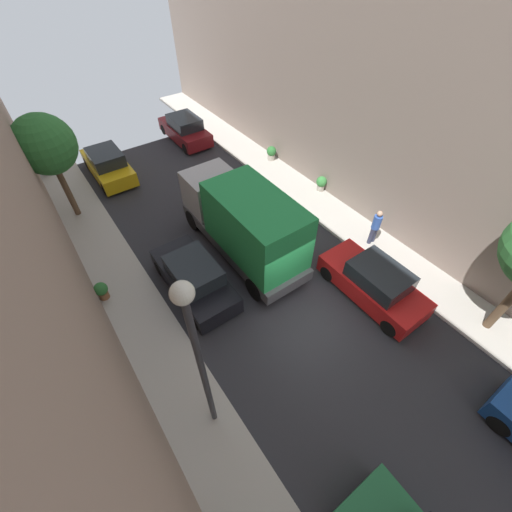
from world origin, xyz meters
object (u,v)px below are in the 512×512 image
object	(u,v)px
parked_car_left_3	(108,165)
street_tree_0	(45,145)
parked_car_left_2	(194,278)
potted_plant_3	(44,164)
potted_plant_4	(101,290)
potted_plant_1	(321,183)
potted_plant_2	(271,153)
parked_car_right_2	(374,283)
delivery_truck	(244,222)
parked_car_right_3	(185,129)
lamp_post	(197,351)
pedestrian	(376,226)

from	to	relation	value
parked_car_left_3	street_tree_0	bearing A→B (deg)	-134.58
parked_car_left_2	street_tree_0	distance (m)	8.39
potted_plant_3	potted_plant_4	xyz separation A→B (m)	(-0.23, -10.45, -0.14)
potted_plant_1	potted_plant_2	xyz separation A→B (m)	(-0.23, 3.98, -0.00)
parked_car_right_2	potted_plant_1	xyz separation A→B (m)	(3.10, 6.15, -0.12)
delivery_truck	potted_plant_2	size ratio (longest dim) A/B	8.11
parked_car_right_3	potted_plant_3	size ratio (longest dim) A/B	4.25
potted_plant_1	delivery_truck	bearing A→B (deg)	-166.46
delivery_truck	potted_plant_3	xyz separation A→B (m)	(-5.56, 11.49, -1.08)
delivery_truck	lamp_post	xyz separation A→B (m)	(-4.60, -5.19, 2.38)
parked_car_left_2	potted_plant_4	distance (m)	3.49
potted_plant_2	potted_plant_3	size ratio (longest dim) A/B	0.82
parked_car_left_2	delivery_truck	distance (m)	2.96
potted_plant_4	lamp_post	distance (m)	7.29
potted_plant_1	lamp_post	size ratio (longest dim) A/B	0.13
delivery_truck	potted_plant_4	size ratio (longest dim) A/B	8.67
parked_car_left_3	parked_car_right_2	size ratio (longest dim) A/B	1.00
parked_car_right_2	potted_plant_3	xyz separation A→B (m)	(-8.26, 16.24, -0.01)
potted_plant_2	street_tree_0	bearing A→B (deg)	172.18
potted_plant_2	potted_plant_4	distance (m)	12.17
lamp_post	potted_plant_4	bearing A→B (deg)	100.87
pedestrian	street_tree_0	world-z (taller)	street_tree_0
parked_car_left_3	potted_plant_4	distance (m)	8.90
parked_car_left_2	parked_car_right_2	xyz separation A→B (m)	(5.40, -4.18, 0.00)
potted_plant_1	lamp_post	xyz separation A→B (m)	(-10.40, -6.58, 3.57)
potted_plant_1	lamp_post	bearing A→B (deg)	-147.66
street_tree_0	potted_plant_4	distance (m)	6.65
pedestrian	potted_plant_4	distance (m)	11.39
delivery_truck	pedestrian	distance (m)	5.71
parked_car_right_2	lamp_post	distance (m)	8.08
delivery_truck	parked_car_right_3	bearing A→B (deg)	75.84
parked_car_left_2	parked_car_right_2	size ratio (longest dim) A/B	1.00
potted_plant_4	lamp_post	bearing A→B (deg)	-79.13
parked_car_right_3	potted_plant_2	distance (m)	6.04
parked_car_left_3	delivery_truck	world-z (taller)	delivery_truck
lamp_post	potted_plant_1	bearing A→B (deg)	32.34
parked_car_right_3	potted_plant_2	world-z (taller)	parked_car_right_3
delivery_truck	parked_car_left_2	bearing A→B (deg)	-168.13
parked_car_left_2	potted_plant_1	xyz separation A→B (m)	(8.50, 1.96, -0.12)
delivery_truck	parked_car_right_2	bearing A→B (deg)	-60.38
delivery_truck	potted_plant_1	size ratio (longest dim) A/B	8.27
potted_plant_3	lamp_post	distance (m)	17.06
parked_car_left_2	potted_plant_3	xyz separation A→B (m)	(-2.86, 12.06, -0.01)
parked_car_left_3	potted_plant_1	bearing A→B (deg)	-43.23
lamp_post	parked_car_left_2	bearing A→B (deg)	67.64
potted_plant_3	potted_plant_4	bearing A→B (deg)	-91.29
street_tree_0	potted_plant_2	size ratio (longest dim) A/B	5.98
parked_car_right_3	potted_plant_2	bearing A→B (deg)	-61.66
potted_plant_1	pedestrian	bearing A→B (deg)	-101.89
potted_plant_3	lamp_post	bearing A→B (deg)	-86.70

